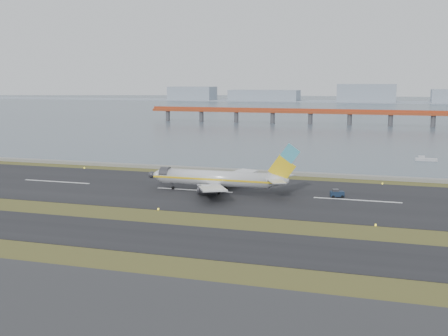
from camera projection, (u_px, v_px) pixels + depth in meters
The scene contains 10 objects.
ground at pixel (143, 218), 112.86m from camera, with size 1000.00×1000.00×0.00m, color #3B491A.
taxiway_strip at pixel (115, 234), 101.53m from camera, with size 1000.00×18.00×0.10m, color black.
runway_strip at pixel (195, 190), 141.16m from camera, with size 1000.00×45.00×0.10m, color black.
seawall at pixel (229, 170), 169.39m from camera, with size 1000.00×2.50×1.00m, color gray.
bay_water at pixel (347, 108), 546.87m from camera, with size 1400.00×800.00×1.30m, color #455263.
red_pier at pixel (350, 113), 341.75m from camera, with size 260.00×5.00×10.20m.
far_shoreline at pixel (370, 97), 692.90m from camera, with size 1400.00×80.00×60.50m.
airliner at pixel (220, 179), 138.23m from camera, with size 38.52×32.89×12.80m.
pushback_tug at pixel (337, 193), 132.70m from camera, with size 3.55×2.69×2.02m.
workboat_near at pixel (425, 159), 192.51m from camera, with size 7.20×2.35×1.74m.
Camera 1 is at (48.08, -100.14, 27.66)m, focal length 45.00 mm.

